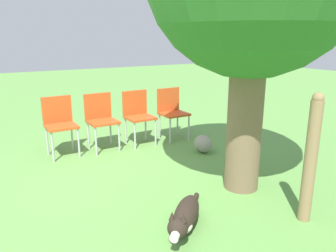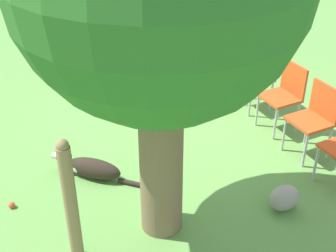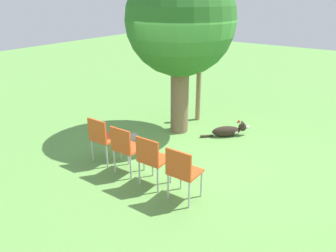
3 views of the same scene
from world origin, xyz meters
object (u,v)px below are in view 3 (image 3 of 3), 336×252
Objects in this scene: oak_tree at (181,22)px; fence_post at (198,95)px; tennis_ball at (239,121)px; dog at (229,131)px; red_chair_0 at (182,170)px; red_chair_1 at (152,157)px; red_chair_2 at (125,146)px; red_chair_3 at (102,136)px.

oak_tree reaches higher than fence_post.
oak_tree reaches higher than tennis_ball.
dog is 2.74m from red_chair_0.
fence_post is at bearing 17.12° from red_chair_1.
dog is 0.94× the size of red_chair_2.
oak_tree is 2.89m from red_chair_2.
fence_post is (0.48, 1.11, 0.52)m from dog.
red_chair_1 and red_chair_2 have the same top height.
tennis_ball is at bearing 55.78° from dog.
oak_tree is at bearing -178.35° from fence_post.
dog is 0.91m from tennis_ball.
red_chair_3 reaches higher than dog.
red_chair_2 reaches higher than tennis_ball.
dog is 2.70m from red_chair_2.
red_chair_3 reaches higher than tennis_ball.
red_chair_1 is 13.16× the size of tennis_ball.
dog is at bearing -29.44° from red_chair_3.
dog is (0.40, -1.08, -2.30)m from oak_tree.
red_chair_2 reaches higher than dog.
red_chair_1 is 3.54m from tennis_ball.
fence_post is 1.20m from tennis_ball.
fence_post is (0.87, 0.03, -1.78)m from oak_tree.
tennis_ball is (3.51, 0.02, -0.50)m from red_chair_1.
dog is 0.65× the size of fence_post.
tennis_ball is (0.42, -0.95, -0.61)m from fence_post.
dog is 2.89m from red_chair_3.
red_chair_1 is at bearing -137.25° from dog.
oak_tree is at bearing -8.67° from red_chair_3.
red_chair_0 is (-3.14, -1.60, -0.12)m from fence_post.
oak_tree is 3.35m from red_chair_0.
tennis_ball is (0.89, 0.16, -0.09)m from dog.
oak_tree is 3.06m from red_chair_1.
red_chair_1 is at bearing -162.53° from fence_post.
red_chair_1 is at bearing -156.85° from oak_tree.
oak_tree reaches higher than red_chair_2.
dog is 0.94× the size of red_chair_3.
oak_tree is 2.87m from tennis_ball.
red_chair_0 is at bearing -95.56° from red_chair_1.
red_chair_0 is 3.66m from tennis_ball.
dog is 2.65m from red_chair_1.
dog is 0.94× the size of red_chair_1.
fence_post is 2.99m from red_chair_3.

